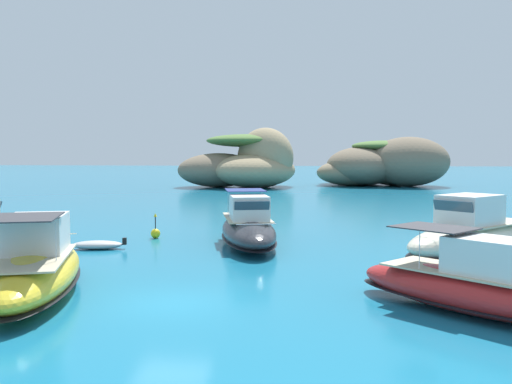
# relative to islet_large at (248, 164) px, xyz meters

# --- Properties ---
(ground_plane) EXTENTS (400.00, 400.00, 0.00)m
(ground_plane) POSITION_rel_islet_large_xyz_m (5.68, -63.22, -3.37)
(ground_plane) COLOR #197093
(islet_large) EXTENTS (20.97, 17.78, 8.73)m
(islet_large) POSITION_rel_islet_large_xyz_m (0.00, 0.00, 0.00)
(islet_large) COLOR #756651
(islet_large) RESTS_ON ground
(islet_small) EXTENTS (22.52, 18.56, 7.46)m
(islet_small) POSITION_rel_islet_large_xyz_m (19.68, 6.25, -0.39)
(islet_small) COLOR #84755B
(islet_small) RESTS_ON ground
(motorboat_yellow) EXTENTS (5.58, 9.89, 2.97)m
(motorboat_yellow) POSITION_rel_islet_large_xyz_m (0.64, -62.68, -2.43)
(motorboat_yellow) COLOR yellow
(motorboat_yellow) RESTS_ON ground
(motorboat_charcoal) EXTENTS (4.92, 9.75, 2.93)m
(motorboat_charcoal) POSITION_rel_islet_large_xyz_m (6.77, -51.50, -2.44)
(motorboat_charcoal) COLOR #2D2D33
(motorboat_charcoal) RESTS_ON ground
(motorboat_red) EXTENTS (7.77, 7.31, 2.58)m
(motorboat_red) POSITION_rel_islet_large_xyz_m (15.41, -63.25, -2.55)
(motorboat_red) COLOR red
(motorboat_red) RESTS_ON ground
(motorboat_cream) EXTENTS (9.38, 9.49, 3.02)m
(motorboat_cream) POSITION_rel_islet_large_xyz_m (18.02, -53.37, -2.36)
(motorboat_cream) COLOR beige
(motorboat_cream) RESTS_ON ground
(dinghy_tender) EXTENTS (2.87, 1.53, 0.58)m
(dinghy_tender) POSITION_rel_islet_large_xyz_m (-0.91, -53.46, -3.15)
(dinghy_tender) COLOR #B2B2B2
(dinghy_tender) RESTS_ON ground
(channel_buoy) EXTENTS (0.56, 0.56, 1.48)m
(channel_buoy) POSITION_rel_islet_large_xyz_m (1.01, -49.53, -3.04)
(channel_buoy) COLOR yellow
(channel_buoy) RESTS_ON ground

